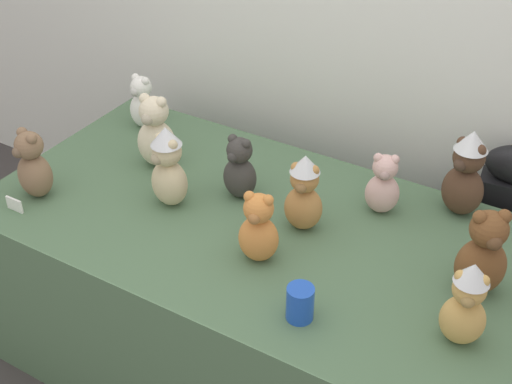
% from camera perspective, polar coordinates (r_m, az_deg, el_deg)
% --- Properties ---
extents(display_table, '(1.89, 1.00, 0.74)m').
position_cam_1_polar(display_table, '(2.61, 0.00, -8.83)').
color(display_table, '#4C6B4C').
rests_on(display_table, ground_plane).
extents(instrument_case, '(0.29, 0.15, 0.93)m').
position_cam_1_polar(instrument_case, '(2.84, 19.63, -4.55)').
color(instrument_case, black).
rests_on(instrument_case, ground_plane).
extents(teddy_bear_charcoal, '(0.13, 0.12, 0.24)m').
position_cam_1_polar(teddy_bear_charcoal, '(2.43, -1.35, 1.90)').
color(teddy_bear_charcoal, '#383533').
rests_on(teddy_bear_charcoal, display_table).
extents(teddy_bear_cream, '(0.17, 0.15, 0.29)m').
position_cam_1_polar(teddy_bear_cream, '(2.62, -8.24, 4.80)').
color(teddy_bear_cream, beige).
rests_on(teddy_bear_cream, display_table).
extents(teddy_bear_cocoa, '(0.18, 0.16, 0.32)m').
position_cam_1_polar(teddy_bear_cocoa, '(2.43, 16.83, 1.43)').
color(teddy_bear_cocoa, '#4C3323').
rests_on(teddy_bear_cocoa, display_table).
extents(teddy_bear_chestnut, '(0.20, 0.19, 0.29)m').
position_cam_1_polar(teddy_bear_chestnut, '(2.13, 18.15, -4.92)').
color(teddy_bear_chestnut, brown).
rests_on(teddy_bear_chestnut, display_table).
extents(teddy_bear_honey, '(0.14, 0.13, 0.27)m').
position_cam_1_polar(teddy_bear_honey, '(1.96, 16.86, -8.83)').
color(teddy_bear_honey, tan).
rests_on(teddy_bear_honey, display_table).
extents(teddy_bear_ginger, '(0.15, 0.13, 0.25)m').
position_cam_1_polar(teddy_bear_ginger, '(2.15, 0.20, -3.07)').
color(teddy_bear_ginger, '#D17F3D').
rests_on(teddy_bear_ginger, display_table).
extents(teddy_bear_snow, '(0.13, 0.11, 0.23)m').
position_cam_1_polar(teddy_bear_snow, '(2.91, -9.29, 7.21)').
color(teddy_bear_snow, white).
rests_on(teddy_bear_snow, display_table).
extents(teddy_bear_blush, '(0.14, 0.13, 0.23)m').
position_cam_1_polar(teddy_bear_blush, '(2.40, 10.40, 0.54)').
color(teddy_bear_blush, beige).
rests_on(teddy_bear_blush, display_table).
extents(teddy_bear_caramel, '(0.15, 0.13, 0.28)m').
position_cam_1_polar(teddy_bear_caramel, '(2.27, 3.95, -0.11)').
color(teddy_bear_caramel, '#B27A42').
rests_on(teddy_bear_caramel, display_table).
extents(teddy_bear_mocha, '(0.16, 0.14, 0.26)m').
position_cam_1_polar(teddy_bear_mocha, '(2.55, -17.84, 2.06)').
color(teddy_bear_mocha, '#7F6047').
rests_on(teddy_bear_mocha, display_table).
extents(teddy_bear_sand, '(0.16, 0.15, 0.31)m').
position_cam_1_polar(teddy_bear_sand, '(2.39, -7.23, 2.03)').
color(teddy_bear_sand, '#CCB78E').
rests_on(teddy_bear_sand, display_table).
extents(party_cup_blue, '(0.08, 0.08, 0.11)m').
position_cam_1_polar(party_cup_blue, '(1.99, 3.64, -9.09)').
color(party_cup_blue, blue).
rests_on(party_cup_blue, display_table).
extents(name_card_front_left, '(0.07, 0.01, 0.05)m').
position_cam_1_polar(name_card_front_left, '(2.55, -19.22, -0.98)').
color(name_card_front_left, white).
rests_on(name_card_front_left, display_table).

